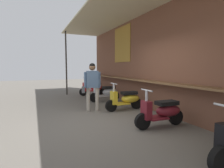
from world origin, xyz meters
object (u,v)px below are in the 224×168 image
(scooter_yellow, at_px, (126,99))
(scooter_maroon, at_px, (163,112))
(scooter_red, at_px, (93,88))
(shopper_with_handbag, at_px, (92,82))
(scooter_silver, at_px, (106,92))

(scooter_yellow, height_order, scooter_maroon, same)
(scooter_yellow, bearing_deg, scooter_red, -90.75)
(scooter_red, xyz_separation_m, shopper_with_handbag, (3.38, -1.14, 0.60))
(scooter_yellow, bearing_deg, scooter_silver, -90.75)
(shopper_with_handbag, bearing_deg, scooter_red, 174.09)
(scooter_yellow, height_order, shopper_with_handbag, shopper_with_handbag)
(scooter_red, relative_size, shopper_with_handbag, 0.86)
(scooter_silver, height_order, shopper_with_handbag, shopper_with_handbag)
(shopper_with_handbag, bearing_deg, scooter_yellow, 85.43)
(scooter_red, height_order, scooter_yellow, same)
(scooter_red, relative_size, scooter_yellow, 1.00)
(scooter_silver, bearing_deg, scooter_red, -92.17)
(scooter_silver, distance_m, scooter_maroon, 3.75)
(scooter_yellow, xyz_separation_m, scooter_maroon, (1.92, -0.00, 0.00))
(scooter_silver, distance_m, scooter_yellow, 1.84)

